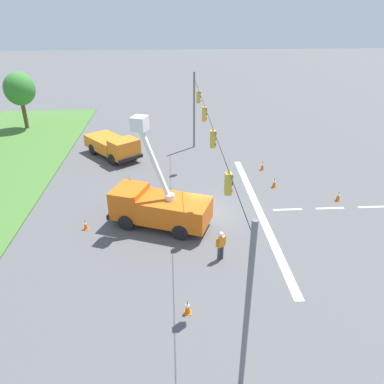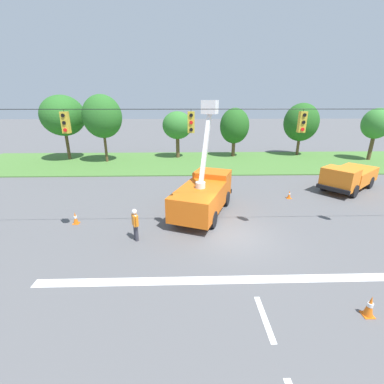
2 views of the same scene
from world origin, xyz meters
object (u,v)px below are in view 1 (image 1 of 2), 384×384
Objects in this scene: utility_truck_support_near at (113,145)px; traffic_cone_foreground_right at (188,307)px; traffic_cone_mid_right at (262,165)px; traffic_cone_mid_left at (274,182)px; traffic_cone_foreground_left at (85,225)px; tree_east_end at (20,89)px; road_worker at (221,244)px; traffic_cone_far_left at (338,196)px; utility_truck_bucket_lift at (158,205)px; traffic_cone_near_bucket at (130,178)px.

traffic_cone_foreground_right is (-19.97, -5.79, -0.74)m from utility_truck_support_near.
utility_truck_support_near is at bearing 73.83° from traffic_cone_mid_right.
traffic_cone_foreground_left is at bearing 111.36° from traffic_cone_mid_left.
tree_east_end reaches higher than traffic_cone_mid_right.
utility_truck_support_near is 13.58m from traffic_cone_mid_right.
utility_truck_support_near is 17.82m from road_worker.
traffic_cone_mid_left is 4.72m from traffic_cone_far_left.
tree_east_end is at bearing 36.39° from road_worker.
traffic_cone_mid_left reaches higher than traffic_cone_foreground_left.
tree_east_end is 8.37× the size of traffic_cone_foreground_right.
utility_truck_support_near is at bearing -1.15° from traffic_cone_foreground_left.
utility_truck_bucket_lift is at bearing -160.34° from utility_truck_support_near.
traffic_cone_foreground_left is at bearing 66.06° from road_worker.
tree_east_end is 7.85× the size of traffic_cone_mid_right.
traffic_cone_near_bucket is at bearing 15.03° from traffic_cone_foreground_right.
traffic_cone_near_bucket is at bearing 20.18° from utility_truck_bucket_lift.
traffic_cone_far_left is at bearing -80.92° from traffic_cone_foreground_left.
traffic_cone_mid_right is (3.41, 0.13, -0.00)m from traffic_cone_mid_left.
traffic_cone_foreground_left is (-0.24, 4.61, -1.08)m from utility_truck_bucket_lift.
utility_truck_support_near is 8.50× the size of traffic_cone_foreground_right.
traffic_cone_far_left is at bearing -124.12° from tree_east_end.
road_worker is 11.35m from traffic_cone_far_left.
utility_truck_support_near is 3.58× the size of road_worker.
tree_east_end is 14.78m from utility_truck_support_near.
utility_truck_bucket_lift reaches higher than traffic_cone_mid_left.
utility_truck_bucket_lift is at bearing 101.23° from traffic_cone_far_left.
traffic_cone_mid_left is 3.42m from traffic_cone_mid_right.
road_worker is 8.85m from traffic_cone_foreground_left.
traffic_cone_foreground_right is 0.96× the size of traffic_cone_far_left.
traffic_cone_foreground_right is at bearing 155.93° from traffic_cone_mid_right.
road_worker reaches higher than traffic_cone_far_left.
traffic_cone_mid_right is at bearing -80.91° from traffic_cone_near_bucket.
traffic_cone_mid_right is at bearing 35.39° from traffic_cone_far_left.
traffic_cone_near_bucket is at bearing -139.37° from tree_east_end.
traffic_cone_far_left is (10.33, -11.41, 0.02)m from traffic_cone_foreground_right.
traffic_cone_foreground_left is at bearing 123.11° from traffic_cone_mid_right.
traffic_cone_mid_right is at bearing -56.89° from traffic_cone_foreground_left.
utility_truck_support_near reaches higher than traffic_cone_mid_left.
traffic_cone_mid_right is 7.20m from traffic_cone_far_left.
road_worker reaches higher than traffic_cone_foreground_left.
traffic_cone_mid_right is 1.26× the size of traffic_cone_near_bucket.
utility_truck_bucket_lift is at bearing -159.82° from traffic_cone_near_bucket.
road_worker is 12.03m from traffic_cone_near_bucket.
tree_east_end reaches higher than traffic_cone_far_left.
traffic_cone_foreground_right is (-7.78, -1.43, -1.04)m from utility_truck_bucket_lift.
traffic_cone_mid_left is 1.26× the size of traffic_cone_near_bucket.
traffic_cone_mid_left is (5.24, -13.41, 0.06)m from traffic_cone_foreground_left.
traffic_cone_foreground_left is 17.67m from traffic_cone_far_left.
utility_truck_support_near reaches higher than traffic_cone_mid_right.
traffic_cone_near_bucket is (-1.78, 11.11, -0.09)m from traffic_cone_mid_right.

